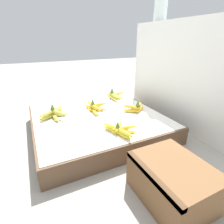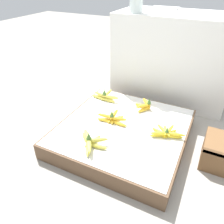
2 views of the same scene
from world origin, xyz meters
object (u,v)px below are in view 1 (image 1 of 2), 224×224
at_px(banana_bunch_back_left, 114,95).
at_px(foam_tray_white, 202,21).
at_px(wooden_crate, 172,181).
at_px(banana_bunch_front_midleft, 54,113).
at_px(banana_bunch_middle_midleft, 94,107).
at_px(banana_bunch_middle_right, 120,129).
at_px(banana_bunch_back_midright, 135,108).
at_px(glass_jar, 161,10).

bearing_deg(banana_bunch_back_left, foam_tray_white, 70.01).
bearing_deg(wooden_crate, banana_bunch_back_left, 167.40).
xyz_separation_m(banana_bunch_front_midleft, banana_bunch_middle_midleft, (0.01, 0.32, -0.00)).
bearing_deg(banana_bunch_back_left, banana_bunch_front_midleft, -71.08).
distance_m(banana_bunch_front_midleft, banana_bunch_back_left, 0.65).
distance_m(wooden_crate, banana_bunch_front_midleft, 0.95).
bearing_deg(foam_tray_white, banana_bunch_middle_right, -70.12).
distance_m(banana_bunch_middle_midleft, banana_bunch_back_left, 0.37).
relative_size(banana_bunch_front_midleft, banana_bunch_middle_midleft, 0.95).
bearing_deg(banana_bunch_middle_right, banana_bunch_back_midright, 132.23).
xyz_separation_m(banana_bunch_middle_midleft, foam_tray_white, (0.05, 1.04, 0.68)).
xyz_separation_m(banana_bunch_back_left, foam_tray_white, (0.27, 0.75, 0.67)).
height_order(banana_bunch_back_left, banana_bunch_back_midright, banana_bunch_back_left).
distance_m(banana_bunch_middle_right, glass_jar, 1.17).
bearing_deg(banana_bunch_middle_right, banana_bunch_middle_midleft, -178.26).
relative_size(wooden_crate, glass_jar, 1.83).
bearing_deg(foam_tray_white, banana_bunch_middle_midleft, -92.99).
xyz_separation_m(wooden_crate, glass_jar, (-0.98, 0.65, 0.83)).
xyz_separation_m(wooden_crate, banana_bunch_middle_midleft, (-0.86, -0.05, 0.07)).
xyz_separation_m(banana_bunch_middle_right, banana_bunch_back_left, (-0.65, 0.28, 0.01)).
height_order(wooden_crate, banana_bunch_back_midright, banana_bunch_back_midright).
xyz_separation_m(banana_bunch_front_midleft, foam_tray_white, (0.06, 1.37, 0.67)).
relative_size(banana_bunch_front_midleft, banana_bunch_back_midright, 1.19).
bearing_deg(banana_bunch_front_midleft, banana_bunch_middle_midleft, 88.60).
height_order(banana_bunch_middle_midleft, foam_tray_white, foam_tray_white).
distance_m(banana_bunch_back_midright, glass_jar, 0.91).
distance_m(banana_bunch_front_midleft, glass_jar, 1.28).
xyz_separation_m(banana_bunch_middle_right, foam_tray_white, (-0.37, 1.03, 0.68)).
distance_m(banana_bunch_front_midleft, banana_bunch_middle_midleft, 0.32).
height_order(banana_bunch_back_left, foam_tray_white, foam_tray_white).
distance_m(glass_jar, foam_tray_white, 0.39).
relative_size(banana_bunch_middle_right, banana_bunch_back_left, 0.91).
height_order(banana_bunch_middle_right, glass_jar, glass_jar).
relative_size(banana_bunch_middle_right, banana_bunch_back_midright, 1.21).
height_order(banana_bunch_middle_midleft, banana_bunch_middle_right, banana_bunch_middle_midleft).
bearing_deg(banana_bunch_middle_right, banana_bunch_front_midleft, -142.46).
distance_m(wooden_crate, foam_tray_white, 1.48).
xyz_separation_m(banana_bunch_front_midleft, banana_bunch_back_left, (-0.21, 0.62, 0.00)).
distance_m(wooden_crate, banana_bunch_middle_right, 0.44).
height_order(banana_bunch_back_midright, glass_jar, glass_jar).
relative_size(banana_bunch_middle_right, glass_jar, 1.33).
height_order(banana_bunch_back_midright, foam_tray_white, foam_tray_white).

